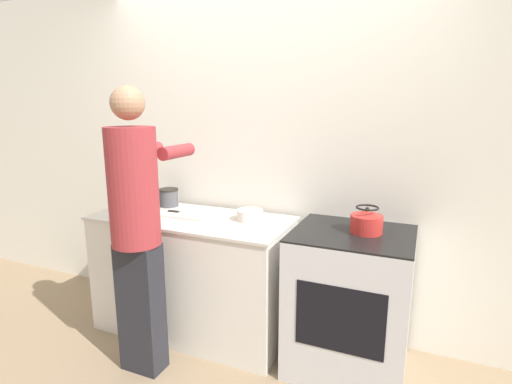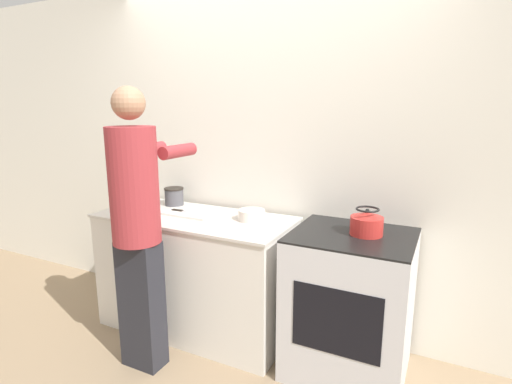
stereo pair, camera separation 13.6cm
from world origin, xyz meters
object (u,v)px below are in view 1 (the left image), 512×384
(oven, at_px, (349,301))
(canister_jar, at_px, (169,197))
(person, at_px, (137,222))
(knife, at_px, (182,212))
(cutting_board, at_px, (186,215))
(kettle, at_px, (367,222))
(bowl_prep, at_px, (250,215))

(oven, xyz_separation_m, canister_jar, (-1.48, 0.19, 0.50))
(oven, height_order, canister_jar, canister_jar)
(oven, bearing_deg, person, -156.49)
(person, distance_m, knife, 0.54)
(person, xyz_separation_m, cutting_board, (0.01, 0.52, -0.09))
(person, distance_m, canister_jar, 0.77)
(person, relative_size, knife, 7.27)
(person, bearing_deg, knife, 93.76)
(oven, xyz_separation_m, kettle, (0.07, 0.03, 0.53))
(knife, bearing_deg, person, -88.69)
(cutting_board, height_order, kettle, kettle)
(kettle, distance_m, canister_jar, 1.56)
(cutting_board, bearing_deg, canister_jar, 145.40)
(oven, relative_size, knife, 3.73)
(oven, bearing_deg, cutting_board, -179.97)
(oven, distance_m, knife, 1.32)
(bowl_prep, bearing_deg, canister_jar, 171.64)
(knife, bearing_deg, oven, -2.97)
(kettle, relative_size, bowl_prep, 1.04)
(knife, bearing_deg, canister_jar, 140.43)
(oven, relative_size, person, 0.51)
(cutting_board, height_order, canister_jar, canister_jar)
(knife, distance_m, canister_jar, 0.31)
(person, xyz_separation_m, knife, (-0.04, 0.53, -0.08))
(knife, relative_size, canister_jar, 1.58)
(bowl_prep, relative_size, canister_jar, 1.20)
(cutting_board, relative_size, knife, 1.53)
(knife, xyz_separation_m, canister_jar, (-0.24, 0.18, 0.05))
(person, bearing_deg, bowl_prep, 51.84)
(bowl_prep, bearing_deg, cutting_board, -169.83)
(person, relative_size, cutting_board, 4.75)
(kettle, bearing_deg, knife, -179.33)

